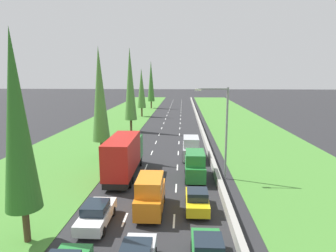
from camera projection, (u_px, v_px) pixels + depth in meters
name	position (u px, v px, depth m)	size (l,w,h in m)	color
ground_plane	(172.00, 121.00, 64.71)	(300.00, 300.00, 0.00)	#28282B
grass_verge_left	(117.00, 121.00, 65.35)	(14.00, 140.00, 0.04)	#478433
grass_verge_right	(237.00, 121.00, 63.97)	(14.00, 140.00, 0.04)	#478433
median_barrier	(198.00, 119.00, 64.35)	(0.44, 120.00, 0.85)	#9E9B93
lane_markings	(172.00, 121.00, 64.71)	(3.64, 116.00, 0.01)	white
green_hatchback_right_lane	(208.00, 252.00, 15.41)	(1.74, 3.90, 1.72)	#237A33
yellow_hatchback_right_lane	(197.00, 200.00, 21.75)	(1.74, 3.90, 1.72)	yellow
green_van_right_lane	(195.00, 165.00, 28.34)	(1.96, 4.90, 2.82)	#237A33
white_sedan_left_lane	(96.00, 214.00, 19.65)	(1.82, 4.50, 1.64)	white
silver_van_right_lane	(191.00, 148.00, 34.99)	(1.96, 4.90, 2.82)	silver
red_box_truck_left_lane	(124.00, 155.00, 29.03)	(2.46, 9.40, 4.18)	black
orange_van_centre_lane	(150.00, 194.00, 21.48)	(1.96, 4.90, 2.82)	orange
poplar_tree_nearest	(17.00, 122.00, 16.57)	(2.12, 2.12, 12.78)	#4C3823
poplar_tree_second	(100.00, 95.00, 34.49)	(2.14, 2.14, 13.51)	#4C3823
poplar_tree_third	(130.00, 84.00, 51.19)	(2.17, 2.17, 14.95)	#4C3823
poplar_tree_fourth	(141.00, 88.00, 70.63)	(2.09, 2.09, 11.78)	#4C3823
poplar_tree_fifth	(151.00, 81.00, 88.28)	(2.16, 2.16, 14.43)	#4C3823
street_light_mast	(223.00, 127.00, 27.80)	(3.20, 0.28, 9.00)	gray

